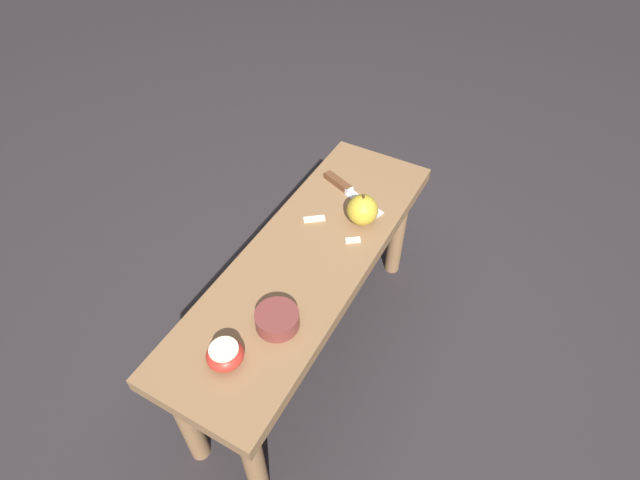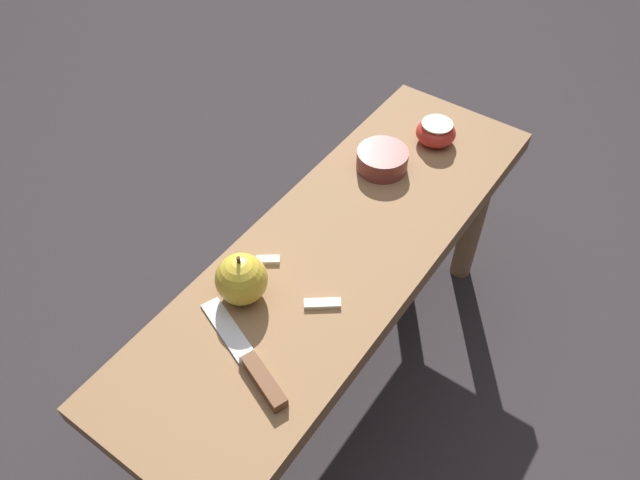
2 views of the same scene
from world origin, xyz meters
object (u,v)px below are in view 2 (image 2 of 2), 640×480
at_px(knife, 254,366).
at_px(apple_whole, 241,279).
at_px(wooden_bench, 338,273).
at_px(apple_cut, 435,132).
at_px(bowl, 382,160).

height_order(knife, apple_whole, apple_whole).
bearing_deg(apple_whole, wooden_bench, -20.52).
xyz_separation_m(apple_whole, apple_cut, (0.55, -0.07, -0.02)).
xyz_separation_m(wooden_bench, bowl, (0.23, 0.05, 0.10)).
height_order(apple_whole, apple_cut, apple_whole).
height_order(wooden_bench, bowl, bowl).
height_order(wooden_bench, apple_cut, apple_cut).
bearing_deg(knife, apple_cut, -65.59).
bearing_deg(knife, bowl, -59.63).
relative_size(apple_whole, apple_cut, 1.18).
height_order(wooden_bench, apple_whole, apple_whole).
distance_m(wooden_bench, knife, 0.30).
bearing_deg(wooden_bench, apple_whole, 159.48).
distance_m(wooden_bench, bowl, 0.25).
distance_m(apple_cut, bowl, 0.14).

